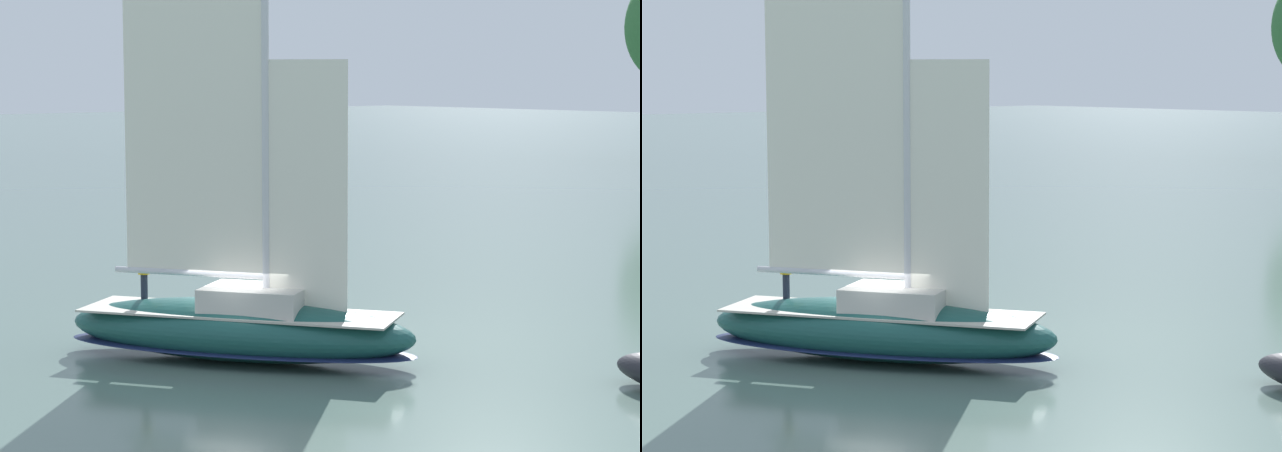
{
  "view_description": "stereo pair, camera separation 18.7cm",
  "coord_description": "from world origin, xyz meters",
  "views": [
    {
      "loc": [
        27.28,
        -20.77,
        7.97
      ],
      "look_at": [
        0.0,
        3.0,
        3.54
      ],
      "focal_mm": 70.0,
      "sensor_mm": 36.0,
      "label": 1
    },
    {
      "loc": [
        27.4,
        -20.62,
        7.97
      ],
      "look_at": [
        0.0,
        3.0,
        3.54
      ],
      "focal_mm": 70.0,
      "sensor_mm": 36.0,
      "label": 2
    }
  ],
  "objects": [
    {
      "name": "channel_buoy",
      "position": [
        -11.67,
        11.14,
        0.62
      ],
      "size": [
        0.86,
        0.86,
        1.59
      ],
      "color": "red",
      "rests_on": "ground"
    },
    {
      "name": "sailboat_main",
      "position": [
        0.01,
        0.01,
        1.11
      ],
      "size": [
        10.19,
        7.86,
        14.05
      ],
      "color": "#194C47",
      "rests_on": "ground"
    },
    {
      "name": "ground_plane",
      "position": [
        0.0,
        0.0,
        0.0
      ],
      "size": [
        400.0,
        400.0,
        0.0
      ],
      "primitive_type": "plane",
      "color": "slate"
    }
  ]
}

